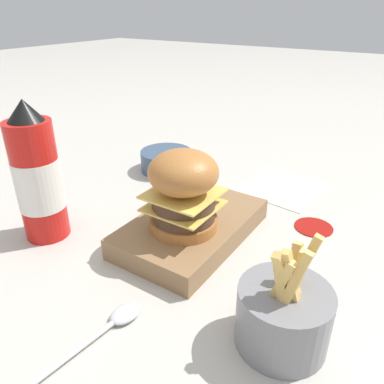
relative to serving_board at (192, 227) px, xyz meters
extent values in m
plane|color=#B7B2A8|center=(0.01, -0.01, -0.02)|extent=(6.00, 6.00, 0.00)
cube|color=olive|center=(0.00, 0.00, 0.00)|extent=(0.26, 0.16, 0.04)
cylinder|color=#AD6B33|center=(-0.03, 0.00, 0.03)|extent=(0.11, 0.11, 0.02)
cylinder|color=#4C3323|center=(-0.03, 0.00, 0.05)|extent=(0.10, 0.10, 0.02)
cube|color=#EAC656|center=(-0.03, 0.00, 0.06)|extent=(0.10, 0.10, 0.00)
cylinder|color=#4C3323|center=(-0.03, 0.00, 0.07)|extent=(0.10, 0.10, 0.02)
cube|color=#EAC656|center=(-0.03, 0.00, 0.08)|extent=(0.10, 0.10, 0.00)
ellipsoid|color=#AD6B33|center=(-0.03, 0.00, 0.12)|extent=(0.11, 0.11, 0.07)
cylinder|color=red|center=(-0.13, 0.22, 0.08)|extent=(0.07, 0.07, 0.20)
cylinder|color=white|center=(-0.13, 0.22, 0.08)|extent=(0.07, 0.07, 0.09)
cone|color=black|center=(-0.13, 0.22, 0.20)|extent=(0.06, 0.06, 0.03)
cylinder|color=slate|center=(-0.13, -0.21, 0.02)|extent=(0.11, 0.11, 0.08)
cube|color=#E5B760|center=(-0.13, -0.21, 0.07)|extent=(0.04, 0.04, 0.09)
cube|color=#E5B760|center=(-0.13, -0.22, 0.06)|extent=(0.02, 0.03, 0.07)
cube|color=#E5B760|center=(-0.14, -0.22, 0.07)|extent=(0.02, 0.03, 0.10)
cube|color=#E5B760|center=(-0.11, -0.22, 0.08)|extent=(0.02, 0.03, 0.10)
cube|color=#E5B760|center=(-0.14, -0.22, 0.07)|extent=(0.02, 0.03, 0.09)
cube|color=#E5B760|center=(-0.11, -0.21, 0.07)|extent=(0.03, 0.01, 0.08)
cube|color=#E5B760|center=(-0.14, -0.21, 0.07)|extent=(0.01, 0.03, 0.08)
cube|color=#E5B760|center=(-0.14, -0.21, 0.07)|extent=(0.02, 0.03, 0.08)
cube|color=#E5B760|center=(-0.12, -0.22, 0.07)|extent=(0.01, 0.02, 0.08)
cylinder|color=#384C66|center=(0.21, 0.21, 0.01)|extent=(0.12, 0.12, 0.05)
cylinder|color=#669356|center=(0.21, 0.21, 0.03)|extent=(0.10, 0.10, 0.01)
cylinder|color=silver|center=(-0.29, -0.02, -0.01)|extent=(0.13, 0.02, 0.01)
ellipsoid|color=silver|center=(-0.20, -0.03, -0.01)|extent=(0.05, 0.04, 0.01)
cylinder|color=#9E140F|center=(0.14, -0.17, -0.02)|extent=(0.07, 0.07, 0.00)
cube|color=beige|center=(0.27, -0.06, -0.02)|extent=(0.18, 0.18, 0.00)
camera|label=1|loc=(-0.46, -0.30, 0.34)|focal=35.00mm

